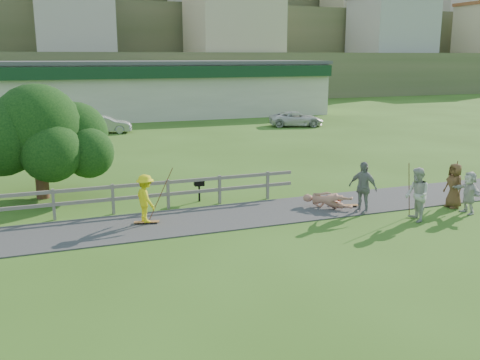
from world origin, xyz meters
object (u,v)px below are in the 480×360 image
Objects in this scene: spectator_c at (454,186)px; bbq at (199,191)px; spectator_d at (469,192)px; tree at (39,147)px; spectator_a at (417,195)px; skater_fallen at (327,200)px; spectator_b at (363,188)px; car_white at (296,119)px; car_silver at (105,125)px; skater_rider at (146,201)px.

spectator_c is 2.01× the size of bbq.
spectator_d is 16.21m from tree.
spectator_a is 2.22× the size of bbq.
spectator_b is (0.90, -0.88, 0.61)m from skater_fallen.
skater_fallen is 0.98× the size of spectator_a.
car_white is at bearing 167.03° from spectator_c.
car_silver is (-5.17, 23.49, 0.29)m from skater_fallen.
car_silver reaches higher than skater_fallen.
spectator_a is at bearing 178.58° from car_white.
spectator_d is 24.78m from car_white.
car_white is (16.32, 21.45, -0.21)m from skater_rider.
spectator_b is 6.19m from bbq.
skater_fallen is 11.31m from tree.
tree reaches higher than car_silver.
spectator_a is 1.89m from spectator_b.
car_silver is (-6.07, 24.37, -0.32)m from spectator_b.
skater_rider is at bearing -92.33° from spectator_a.
bbq is (-4.10, 2.73, 0.08)m from skater_fallen.
spectator_a is at bearing 12.20° from spectator_b.
spectator_a is at bearing -80.73° from spectator_d.
spectator_b is at bearing -99.36° from spectator_c.
skater_rider reaches higher than spectator_d.
bbq is (1.06, -20.77, -0.21)m from car_silver.
car_silver reaches higher than bbq.
bbq reaches higher than skater_fallen.
car_white is at bearing 132.00° from spectator_b.
car_white is 0.79× the size of tree.
car_white is at bearing 178.49° from spectator_a.
spectator_b reaches higher than spectator_c.
spectator_b is 25.12m from car_silver.
skater_rider is at bearing -131.53° from bbq.
skater_fallen is 24.02m from car_white.
spectator_c is 1.09× the size of spectator_d.
tree reaches higher than spectator_a.
spectator_d is 9.89m from bbq.
spectator_d reaches higher than bbq.
tree is (-3.18, 4.89, 1.27)m from skater_rider.
spectator_d reaches higher than skater_fallen.
spectator_b reaches higher than skater_fallen.
skater_rider is 0.42× the size of car_silver.
spectator_d reaches higher than car_silver.
bbq is at bearing 103.32° from skater_fallen.
spectator_c reaches higher than skater_rider.
spectator_c is at bearing 54.14° from spectator_b.
spectator_a is at bearing -33.14° from tree.
spectator_b reaches higher than spectator_a.
spectator_b is at bearing -30.48° from tree.
spectator_a reaches higher than spectator_d.
skater_fallen is at bearing -28.92° from tree.
skater_rider is 7.63m from spectator_b.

